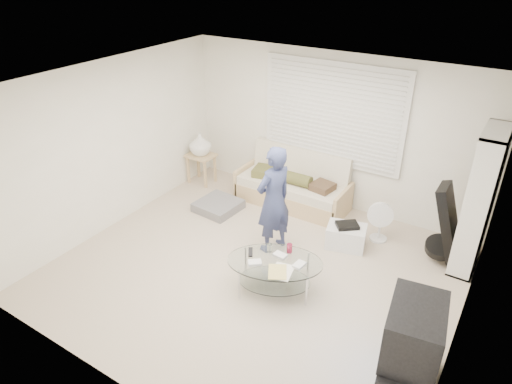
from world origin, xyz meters
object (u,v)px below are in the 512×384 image
Objects in this scene: tv_unit at (410,349)px; coffee_table at (275,267)px; futon_sofa at (293,187)px; bookshelf at (479,202)px.

tv_unit reaches higher than coffee_table.
futon_sofa is at bearing 135.42° from tv_unit.
coffee_table is at bearing 163.36° from tv_unit.
tv_unit is 0.70× the size of coffee_table.
bookshelf reaches higher than tv_unit.
tv_unit is at bearing -16.64° from coffee_table.
coffee_table is (-1.92, -1.85, -0.62)m from bookshelf.
bookshelf is at bearing 43.99° from coffee_table.
coffee_table is (-1.79, 0.54, -0.12)m from tv_unit.
bookshelf is 1.40× the size of coffee_table.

